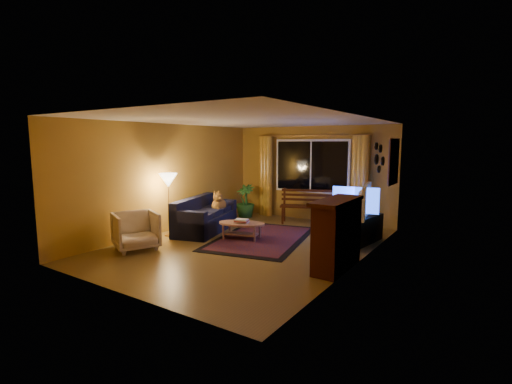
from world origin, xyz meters
The scene contains 22 objects.
floor centered at (0.00, 0.00, -0.01)m, with size 4.50×6.00×0.02m, color brown.
ceiling centered at (0.00, 0.00, 2.51)m, with size 4.50×6.00×0.02m, color white.
wall_back centered at (0.00, 3.01, 1.25)m, with size 4.50×0.02×2.50m, color #B28129.
wall_left centered at (-2.26, 0.00, 1.25)m, with size 0.02×6.00×2.50m, color #B28129.
wall_right centered at (2.26, 0.00, 1.25)m, with size 0.02×6.00×2.50m, color #B28129.
window centered at (0.00, 2.94, 1.45)m, with size 2.00×0.02×1.30m, color black.
curtain_rod centered at (0.00, 2.90, 2.25)m, with size 0.03×0.03×3.20m, color #BF8C3F.
curtain_left centered at (-1.35, 2.88, 1.12)m, with size 0.36×0.36×2.24m, color gold.
curtain_right centered at (1.35, 2.88, 1.12)m, with size 0.36×0.36×2.24m, color gold.
bench centered at (0.20, 2.49, 0.22)m, with size 1.49×0.44×0.45m, color #321204.
potted_plant centered at (-1.68, 2.30, 0.46)m, with size 0.51×0.51×0.91m, color #235B1E.
sofa centered at (-1.50, 0.43, 0.39)m, with size 0.83×1.94×0.78m, color black.
dog centered at (-1.45, 0.86, 0.62)m, with size 0.31×0.43×0.47m, color #9E6827, non-canonical shape.
armchair centered at (-1.63, -1.47, 0.40)m, with size 0.78×0.73×0.81m, color beige.
floor_lamp centered at (-1.88, -0.35, 0.69)m, with size 0.23×0.23×1.39m, color #BF8C3F.
rug centered at (-0.02, 0.57, 0.01)m, with size 1.79×2.83×0.02m, color #671909.
coffee_table centered at (-0.34, 0.26, 0.18)m, with size 1.02×1.02×0.37m, color #A26E5B.
tv_console centered at (1.86, 1.35, 0.28)m, with size 0.45×1.34×0.56m, color black.
television centered at (1.86, 1.35, 0.90)m, with size 1.17×0.15×0.67m, color black.
fireplace centered at (2.05, -0.40, 0.55)m, with size 0.40×1.20×1.10m, color maroon.
mirror_cluster centered at (2.21, 1.30, 1.80)m, with size 0.06×0.60×0.56m, color black, non-canonical shape.
painting centered at (2.22, 2.45, 1.65)m, with size 0.04×0.76×0.96m, color #CF682F.
Camera 1 is at (4.19, -6.05, 2.06)m, focal length 26.00 mm.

